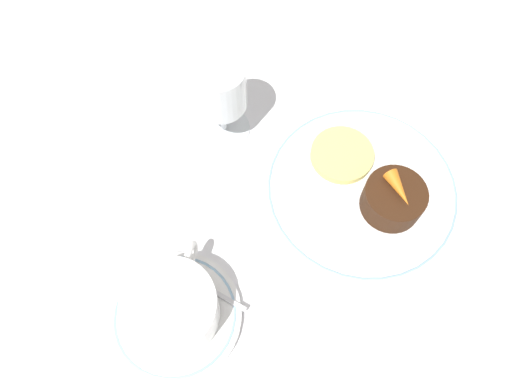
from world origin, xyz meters
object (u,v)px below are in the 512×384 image
object	(u,v)px
coffee_cup	(172,308)
wine_glass	(220,92)
dessert_cake	(393,199)
fork	(367,78)
dinner_plate	(362,187)

from	to	relation	value
coffee_cup	wine_glass	world-z (taller)	wine_glass
wine_glass	dessert_cake	distance (m)	0.24
fork	dessert_cake	xyz separation A→B (m)	(-0.19, -0.06, 0.03)
coffee_cup	dessert_cake	xyz separation A→B (m)	(0.19, -0.20, -0.01)
dinner_plate	dessert_cake	distance (m)	0.05
coffee_cup	fork	bearing A→B (deg)	-20.07
dinner_plate	wine_glass	bearing A→B (deg)	78.71
wine_glass	dessert_cake	xyz separation A→B (m)	(-0.06, -0.22, -0.05)
wine_glass	fork	world-z (taller)	wine_glass
dinner_plate	dessert_cake	world-z (taller)	dessert_cake
coffee_cup	wine_glass	xyz separation A→B (m)	(0.24, 0.02, 0.04)
wine_glass	dessert_cake	size ratio (longest dim) A/B	1.67
dinner_plate	fork	bearing A→B (deg)	8.61
wine_glass	dinner_plate	bearing A→B (deg)	-101.29
dinner_plate	coffee_cup	distance (m)	0.27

